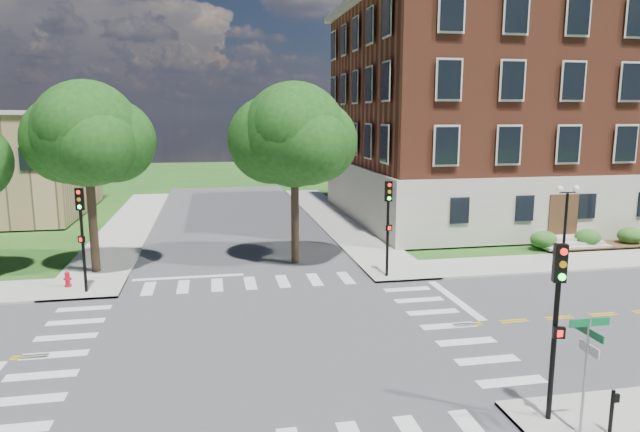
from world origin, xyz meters
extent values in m
plane|color=#1F5016|center=(0.00, 0.00, 0.00)|extent=(160.00, 160.00, 0.00)
cube|color=#3D3D3F|center=(0.00, 0.00, 0.01)|extent=(90.00, 12.00, 0.01)
cube|color=#3D3D3F|center=(0.00, 0.00, 0.01)|extent=(12.00, 90.00, 0.01)
cube|color=#9E9B93|center=(7.75, 23.00, 0.06)|extent=(3.50, 34.00, 0.12)
cube|color=#9E9B93|center=(-7.75, 23.00, 0.06)|extent=(3.50, 34.00, 0.12)
cube|color=silver|center=(8.80, 3.00, 0.00)|extent=(0.40, 5.50, 0.00)
cube|color=beige|center=(24.00, 22.00, 2.22)|extent=(30.00, 20.00, 4.20)
cube|color=brown|center=(24.00, 22.00, 10.22)|extent=(29.55, 19.70, 11.80)
cube|color=beige|center=(24.00, 22.00, 16.37)|extent=(30.60, 20.60, 0.50)
cube|color=#472D19|center=(20.00, 11.96, 1.82)|extent=(2.00, 0.10, 2.80)
cylinder|color=#2D2216|center=(-7.74, 10.53, 2.33)|extent=(0.44, 0.44, 4.43)
sphere|color=#103C12|center=(-7.74, 10.53, 7.21)|extent=(5.32, 5.32, 5.32)
cylinder|color=#2D2216|center=(2.72, 10.51, 2.20)|extent=(0.44, 0.44, 4.15)
sphere|color=#103C12|center=(2.72, 10.51, 7.09)|extent=(5.62, 5.62, 5.62)
cylinder|color=black|center=(6.96, -7.13, 2.02)|extent=(0.14, 0.14, 3.80)
cube|color=black|center=(6.96, -7.13, 4.42)|extent=(0.37, 0.30, 1.00)
cylinder|color=red|center=(6.96, -7.26, 4.75)|extent=(0.19, 0.09, 0.18)
cylinder|color=orange|center=(6.96, -7.26, 4.42)|extent=(0.19, 0.09, 0.18)
cylinder|color=#19E533|center=(6.96, -7.26, 4.09)|extent=(0.19, 0.09, 0.18)
cube|color=black|center=(6.96, -7.31, 2.62)|extent=(0.32, 0.19, 0.30)
cylinder|color=black|center=(6.84, 6.84, 2.02)|extent=(0.14, 0.14, 3.80)
cube|color=black|center=(6.84, 6.84, 4.42)|extent=(0.36, 0.29, 1.00)
cylinder|color=red|center=(6.84, 6.71, 4.75)|extent=(0.19, 0.09, 0.18)
cylinder|color=orange|center=(6.84, 6.71, 4.42)|extent=(0.19, 0.09, 0.18)
cylinder|color=#19E533|center=(6.84, 6.71, 4.09)|extent=(0.19, 0.09, 0.18)
cube|color=black|center=(6.84, 6.66, 2.62)|extent=(0.32, 0.19, 0.30)
cylinder|color=black|center=(-7.52, 6.94, 2.02)|extent=(0.14, 0.14, 3.80)
cube|color=black|center=(-7.52, 6.94, 4.42)|extent=(0.38, 0.33, 1.00)
cylinder|color=red|center=(-7.52, 6.81, 4.75)|extent=(0.18, 0.12, 0.18)
cylinder|color=orange|center=(-7.52, 6.81, 4.42)|extent=(0.18, 0.12, 0.18)
cylinder|color=#19E533|center=(-7.52, 6.81, 4.09)|extent=(0.18, 0.12, 0.18)
cube|color=black|center=(-7.52, 6.76, 2.62)|extent=(0.32, 0.23, 0.30)
cylinder|color=black|center=(17.28, 7.75, 0.37)|extent=(0.32, 0.32, 0.50)
cylinder|color=black|center=(17.28, 7.75, 2.02)|extent=(0.16, 0.16, 3.80)
cube|color=black|center=(17.28, 7.75, 3.97)|extent=(1.00, 0.06, 0.06)
sphere|color=white|center=(16.78, 7.75, 4.17)|extent=(0.36, 0.36, 0.36)
sphere|color=white|center=(17.78, 7.75, 4.17)|extent=(0.36, 0.36, 0.36)
cylinder|color=gray|center=(7.31, -7.98, 1.67)|extent=(0.07, 0.07, 3.10)
cube|color=#0C6435|center=(7.31, -7.98, 3.12)|extent=(1.10, 0.03, 0.20)
cube|color=#0C6435|center=(7.31, -7.98, 2.87)|extent=(0.03, 1.10, 0.20)
cube|color=silver|center=(7.36, -7.98, 2.42)|extent=(0.03, 0.75, 0.25)
cylinder|color=black|center=(8.06, -8.11, 0.72)|extent=(0.10, 0.10, 1.20)
cube|color=black|center=(8.06, -8.23, 1.17)|extent=(0.14, 0.08, 0.22)
cylinder|color=#B40D16|center=(-8.53, 7.92, 0.17)|extent=(0.32, 0.32, 0.10)
cylinder|color=#B40D16|center=(-8.53, 7.92, 0.42)|extent=(0.22, 0.22, 0.60)
sphere|color=#B40D16|center=(-8.53, 7.92, 0.75)|extent=(0.24, 0.24, 0.24)
cylinder|color=#B40D16|center=(-8.53, 7.92, 0.50)|extent=(0.35, 0.12, 0.12)
cylinder|color=#B40D16|center=(-8.53, 7.92, 0.50)|extent=(0.12, 0.35, 0.12)
camera|label=1|loc=(-1.72, -19.80, 8.17)|focal=32.00mm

